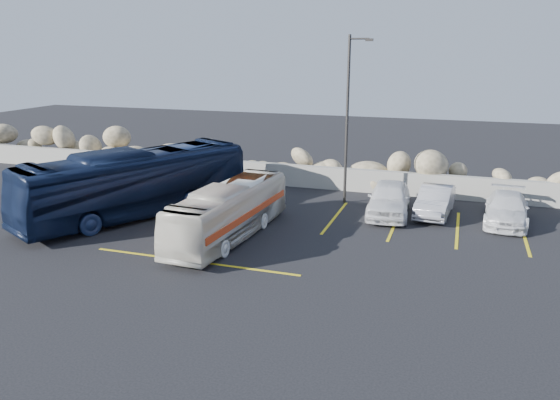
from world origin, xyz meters
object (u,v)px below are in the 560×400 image
(lamppost, at_px, (348,116))
(tour_coach, at_px, (136,183))
(car_a, at_px, (389,198))
(vintage_bus, at_px, (229,211))
(car_b, at_px, (435,201))
(car_c, at_px, (507,209))

(lamppost, distance_m, tour_coach, 10.33)
(car_a, bearing_deg, tour_coach, -164.86)
(vintage_bus, xyz_separation_m, car_b, (7.67, 5.83, -0.43))
(lamppost, xyz_separation_m, tour_coach, (-8.60, -5.01, -2.78))
(car_a, height_order, car_b, car_a)
(lamppost, bearing_deg, tour_coach, -149.78)
(lamppost, height_order, vintage_bus, lamppost)
(lamppost, xyz_separation_m, vintage_bus, (-3.40, -6.47, -3.21))
(tour_coach, distance_m, car_a, 11.51)
(lamppost, xyz_separation_m, car_a, (2.27, -1.31, -3.52))
(car_b, bearing_deg, car_a, -156.66)
(vintage_bus, height_order, car_c, vintage_bus)
(vintage_bus, distance_m, tour_coach, 5.42)
(car_c, bearing_deg, car_a, -170.71)
(lamppost, distance_m, car_a, 4.39)
(vintage_bus, distance_m, car_b, 9.64)
(lamppost, relative_size, tour_coach, 0.73)
(lamppost, height_order, car_c, lamppost)
(lamppost, bearing_deg, vintage_bus, -117.70)
(tour_coach, bearing_deg, car_a, 45.08)
(vintage_bus, xyz_separation_m, car_a, (5.67, 5.16, -0.32))
(car_a, height_order, car_c, car_a)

